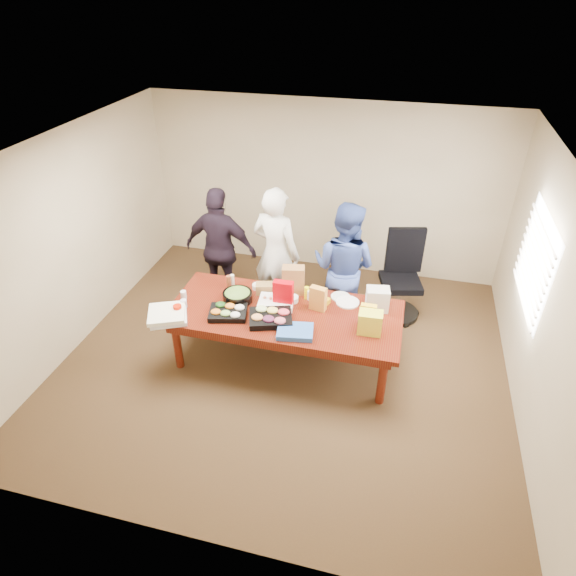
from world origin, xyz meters
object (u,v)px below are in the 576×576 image
(salad_bowl, at_px, (238,297))
(conference_table, at_px, (285,336))
(sheet_cake, at_px, (276,302))
(person_center, at_px, (276,254))
(person_right, at_px, (344,268))
(office_chair, at_px, (401,279))

(salad_bowl, bearing_deg, conference_table, -7.93)
(sheet_cake, bearing_deg, conference_table, -46.87)
(person_center, distance_m, salad_bowl, 0.95)
(person_center, relative_size, sheet_cake, 4.52)
(person_center, xyz_separation_m, sheet_cake, (0.24, -0.88, -0.17))
(conference_table, distance_m, person_center, 1.21)
(person_right, xyz_separation_m, sheet_cake, (-0.70, -0.81, -0.13))
(office_chair, xyz_separation_m, salad_bowl, (-1.95, -1.23, 0.20))
(person_center, relative_size, salad_bowl, 5.24)
(conference_table, relative_size, office_chair, 2.28)
(conference_table, height_order, salad_bowl, salad_bowl)
(person_right, bearing_deg, salad_bowl, 51.42)
(conference_table, xyz_separation_m, person_center, (-0.38, 0.99, 0.58))
(conference_table, bearing_deg, salad_bowl, 172.07)
(salad_bowl, bearing_deg, person_center, 74.61)
(sheet_cake, bearing_deg, person_right, 42.31)
(sheet_cake, relative_size, salad_bowl, 1.16)
(conference_table, relative_size, salad_bowl, 7.66)
(person_center, xyz_separation_m, salad_bowl, (-0.25, -0.90, -0.15))
(salad_bowl, bearing_deg, sheet_cake, 3.11)
(salad_bowl, bearing_deg, person_right, 35.18)
(office_chair, xyz_separation_m, person_right, (-0.76, -0.39, 0.30))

